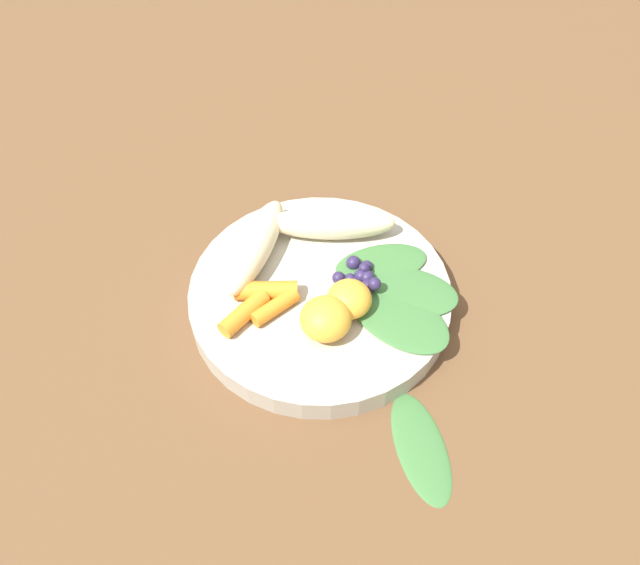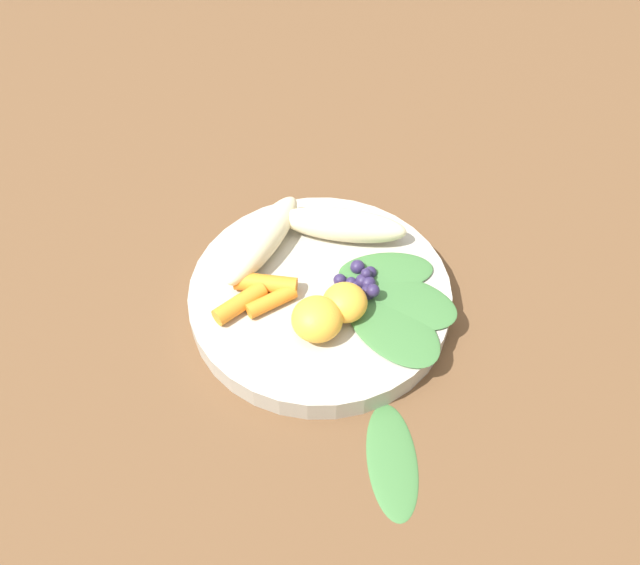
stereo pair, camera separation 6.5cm
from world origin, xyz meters
name	(u,v)px [view 2 (the right image)]	position (x,y,z in m)	size (l,w,h in m)	color
ground_plane	(320,305)	(0.00, 0.00, 0.00)	(2.40, 2.40, 0.00)	brown
bowl	(320,297)	(0.00, 0.00, 0.01)	(0.25, 0.25, 0.02)	#B2AD9E
banana_peeled_left	(263,239)	(-0.06, -0.04, 0.04)	(0.13, 0.03, 0.03)	beige
banana_peeled_right	(343,225)	(-0.06, 0.04, 0.04)	(0.13, 0.03, 0.03)	beige
orange_segment_near	(345,302)	(0.03, 0.01, 0.04)	(0.04, 0.04, 0.03)	#F4A833
orange_segment_far	(317,319)	(0.05, -0.02, 0.04)	(0.05, 0.05, 0.04)	#F4A833
carrot_front	(266,284)	(-0.02, -0.05, 0.03)	(0.02, 0.02, 0.06)	orange
carrot_mid_left	(239,301)	(0.00, -0.08, 0.03)	(0.02, 0.02, 0.05)	orange
carrot_mid_right	(271,301)	(0.01, -0.05, 0.03)	(0.01, 0.01, 0.05)	orange
blueberry_pile	(362,281)	(0.01, 0.04, 0.03)	(0.05, 0.04, 0.02)	#2D234C
coconut_shred_patch	(380,273)	(0.00, 0.06, 0.03)	(0.05, 0.05, 0.00)	white
kale_leaf_left	(392,326)	(0.06, 0.05, 0.03)	(0.11, 0.06, 0.01)	#3D7038
kale_leaf_right	(405,302)	(0.04, 0.07, 0.03)	(0.10, 0.06, 0.01)	#3D7038
kale_leaf_rear	(385,269)	(0.00, 0.07, 0.03)	(0.09, 0.05, 0.01)	#3D7038
kale_leaf_stray	(392,459)	(0.18, 0.01, 0.00)	(0.11, 0.04, 0.01)	#3D7038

